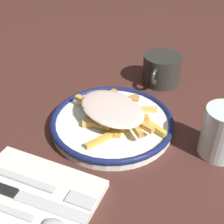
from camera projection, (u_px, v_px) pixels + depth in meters
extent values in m
plane|color=#44241E|center=(112.00, 127.00, 0.61)|extent=(2.60, 2.60, 0.00)
cylinder|color=white|center=(112.00, 124.00, 0.60)|extent=(0.24, 0.24, 0.02)
torus|color=#151D4C|center=(112.00, 120.00, 0.60)|extent=(0.25, 0.25, 0.01)
cube|color=#C88240|center=(117.00, 116.00, 0.60)|extent=(0.07, 0.06, 0.01)
cube|color=#E5BB5B|center=(120.00, 118.00, 0.59)|extent=(0.07, 0.04, 0.01)
cube|color=gold|center=(135.00, 110.00, 0.62)|extent=(0.05, 0.05, 0.01)
cube|color=gold|center=(89.00, 103.00, 0.61)|extent=(0.03, 0.07, 0.01)
cube|color=#D08935|center=(111.00, 114.00, 0.59)|extent=(0.09, 0.03, 0.01)
cube|color=#E5C254|center=(103.00, 127.00, 0.57)|extent=(0.02, 0.08, 0.01)
cube|color=#E8A549|center=(140.00, 123.00, 0.56)|extent=(0.03, 0.06, 0.01)
cube|color=#DEB45C|center=(137.00, 109.00, 0.62)|extent=(0.04, 0.08, 0.01)
cube|color=#D7A351|center=(121.00, 115.00, 0.60)|extent=(0.09, 0.04, 0.01)
cube|color=#ECB156|center=(109.00, 125.00, 0.58)|extent=(0.05, 0.09, 0.01)
cube|color=gold|center=(115.00, 107.00, 0.63)|extent=(0.07, 0.05, 0.01)
cube|color=gold|center=(107.00, 137.00, 0.55)|extent=(0.09, 0.05, 0.01)
cube|color=#DEB963|center=(112.00, 116.00, 0.58)|extent=(0.06, 0.03, 0.01)
cube|color=gold|center=(132.00, 118.00, 0.58)|extent=(0.05, 0.06, 0.01)
cube|color=#F3B65C|center=(103.00, 100.00, 0.65)|extent=(0.02, 0.08, 0.01)
cube|color=gold|center=(118.00, 126.00, 0.57)|extent=(0.06, 0.03, 0.01)
cube|color=#EBA34C|center=(112.00, 120.00, 0.59)|extent=(0.06, 0.07, 0.01)
cube|color=gold|center=(130.00, 121.00, 0.56)|extent=(0.07, 0.08, 0.01)
cube|color=gold|center=(103.00, 99.00, 0.63)|extent=(0.08, 0.04, 0.01)
cube|color=gold|center=(110.00, 117.00, 0.60)|extent=(0.03, 0.09, 0.01)
cube|color=gold|center=(148.00, 123.00, 0.58)|extent=(0.05, 0.09, 0.01)
cube|color=#C08243|center=(121.00, 104.00, 0.61)|extent=(0.08, 0.06, 0.01)
cube|color=gold|center=(108.00, 115.00, 0.60)|extent=(0.07, 0.03, 0.01)
cube|color=gold|center=(108.00, 113.00, 0.59)|extent=(0.07, 0.03, 0.01)
cube|color=#E8BE65|center=(101.00, 110.00, 0.60)|extent=(0.08, 0.06, 0.01)
cube|color=#E2913F|center=(112.00, 113.00, 0.58)|extent=(0.07, 0.06, 0.01)
ellipsoid|color=beige|center=(110.00, 108.00, 0.58)|extent=(0.15, 0.18, 0.01)
cube|color=#20621B|center=(103.00, 101.00, 0.60)|extent=(0.00, 0.00, 0.00)
cube|color=#306027|center=(83.00, 108.00, 0.58)|extent=(0.00, 0.00, 0.00)
cube|color=#246737|center=(134.00, 100.00, 0.60)|extent=(0.00, 0.00, 0.00)
cube|color=#2B571F|center=(92.00, 108.00, 0.58)|extent=(0.00, 0.00, 0.00)
cube|color=#256D1E|center=(114.00, 95.00, 0.61)|extent=(0.00, 0.00, 0.00)
cube|color=silver|center=(26.00, 201.00, 0.45)|extent=(0.18, 0.21, 0.01)
cube|color=silver|center=(25.00, 180.00, 0.47)|extent=(0.02, 0.11, 0.01)
cube|color=silver|center=(81.00, 200.00, 0.44)|extent=(0.03, 0.05, 0.00)
cube|color=silver|center=(51.00, 207.00, 0.43)|extent=(0.03, 0.12, 0.00)
cube|color=silver|center=(3.00, 209.00, 0.43)|extent=(0.02, 0.10, 0.00)
cylinder|color=silver|center=(222.00, 132.00, 0.52)|extent=(0.07, 0.07, 0.09)
cylinder|color=#2B2B26|center=(162.00, 69.00, 0.74)|extent=(0.09, 0.09, 0.07)
torus|color=#2B2B26|center=(155.00, 77.00, 0.70)|extent=(0.04, 0.01, 0.04)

